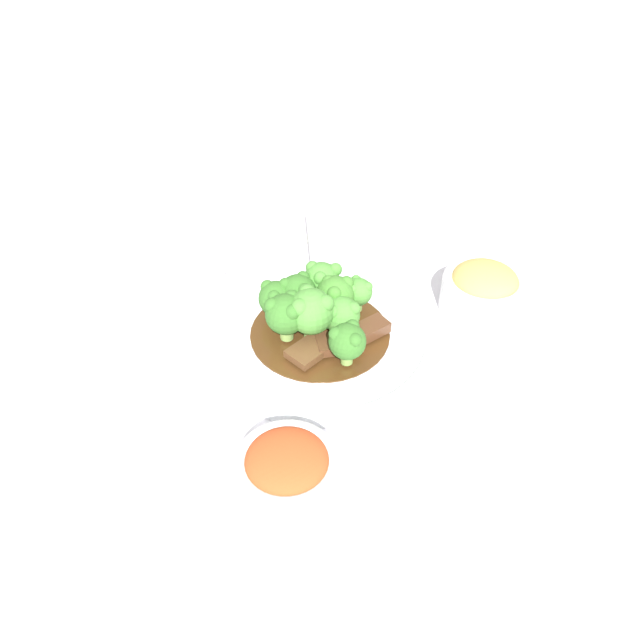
{
  "coord_description": "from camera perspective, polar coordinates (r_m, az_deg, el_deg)",
  "views": [
    {
      "loc": [
        0.15,
        -0.52,
        0.49
      ],
      "look_at": [
        0.0,
        0.0,
        0.03
      ],
      "focal_mm": 35.0,
      "sensor_mm": 36.0,
      "label": 1
    }
  ],
  "objects": [
    {
      "name": "ground_plane",
      "position": [
        0.73,
        -0.0,
        -2.05
      ],
      "size": [
        4.0,
        4.0,
        0.0
      ],
      "primitive_type": "plane",
      "color": "silver"
    },
    {
      "name": "main_plate",
      "position": [
        0.72,
        -0.0,
        -1.46
      ],
      "size": [
        0.26,
        0.26,
        0.02
      ],
      "color": "white",
      "rests_on": "ground_plane"
    },
    {
      "name": "beef_strip_0",
      "position": [
        0.68,
        -0.96,
        -2.82
      ],
      "size": [
        0.05,
        0.06,
        0.01
      ],
      "color": "brown",
      "rests_on": "main_plate"
    },
    {
      "name": "beef_strip_1",
      "position": [
        0.7,
        4.24,
        -1.01
      ],
      "size": [
        0.05,
        0.06,
        0.01
      ],
      "color": "#56331E",
      "rests_on": "main_plate"
    },
    {
      "name": "beef_strip_2",
      "position": [
        0.69,
        1.75,
        -2.05
      ],
      "size": [
        0.06,
        0.05,
        0.01
      ],
      "color": "#56331E",
      "rests_on": "main_plate"
    },
    {
      "name": "broccoli_floret_0",
      "position": [
        0.68,
        -0.83,
        0.88
      ],
      "size": [
        0.05,
        0.05,
        0.06
      ],
      "color": "#8EB756",
      "rests_on": "main_plate"
    },
    {
      "name": "broccoli_floret_1",
      "position": [
        0.72,
        1.4,
        2.39
      ],
      "size": [
        0.04,
        0.04,
        0.05
      ],
      "color": "#8EB756",
      "rests_on": "main_plate"
    },
    {
      "name": "broccoli_floret_2",
      "position": [
        0.68,
        -3.14,
        0.61
      ],
      "size": [
        0.05,
        0.05,
        0.06
      ],
      "color": "#8EB756",
      "rests_on": "main_plate"
    },
    {
      "name": "broccoli_floret_3",
      "position": [
        0.73,
        3.53,
        2.64
      ],
      "size": [
        0.03,
        0.03,
        0.04
      ],
      "color": "#7FA84C",
      "rests_on": "main_plate"
    },
    {
      "name": "broccoli_floret_4",
      "position": [
        0.72,
        -4.02,
        2.05
      ],
      "size": [
        0.04,
        0.04,
        0.05
      ],
      "color": "#8EB756",
      "rests_on": "main_plate"
    },
    {
      "name": "broccoli_floret_5",
      "position": [
        0.72,
        -2.05,
        2.57
      ],
      "size": [
        0.04,
        0.04,
        0.05
      ],
      "color": "#8EB756",
      "rests_on": "main_plate"
    },
    {
      "name": "broccoli_floret_6",
      "position": [
        0.7,
        1.94,
        0.56
      ],
      "size": [
        0.04,
        0.04,
        0.05
      ],
      "color": "#7FA84C",
      "rests_on": "main_plate"
    },
    {
      "name": "broccoli_floret_7",
      "position": [
        0.74,
        0.13,
        3.77
      ],
      "size": [
        0.04,
        0.04,
        0.05
      ],
      "color": "#8EB756",
      "rests_on": "main_plate"
    },
    {
      "name": "broccoli_floret_8",
      "position": [
        0.65,
        2.52,
        -1.91
      ],
      "size": [
        0.04,
        0.04,
        0.05
      ],
      "color": "#7FA84C",
      "rests_on": "main_plate"
    },
    {
      "name": "serving_spoon",
      "position": [
        0.78,
        -0.45,
        3.64
      ],
      "size": [
        0.1,
        0.21,
        0.01
      ],
      "color": "#B7B7BC",
      "rests_on": "main_plate"
    },
    {
      "name": "side_bowl_kimchi",
      "position": [
        0.57,
        -3.01,
        -13.57
      ],
      "size": [
        0.1,
        0.1,
        0.06
      ],
      "color": "white",
      "rests_on": "ground_plane"
    },
    {
      "name": "side_bowl_appetizer",
      "position": [
        0.78,
        14.68,
        2.69
      ],
      "size": [
        0.1,
        0.1,
        0.06
      ],
      "color": "white",
      "rests_on": "ground_plane"
    },
    {
      "name": "sauce_dish",
      "position": [
        0.83,
        -10.95,
        3.99
      ],
      "size": [
        0.07,
        0.07,
        0.01
      ],
      "color": "white",
      "rests_on": "ground_plane"
    },
    {
      "name": "paper_napkin",
      "position": [
        0.9,
        -4.9,
        7.21
      ],
      "size": [
        0.12,
        0.09,
        0.01
      ],
      "color": "silver",
      "rests_on": "ground_plane"
    }
  ]
}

